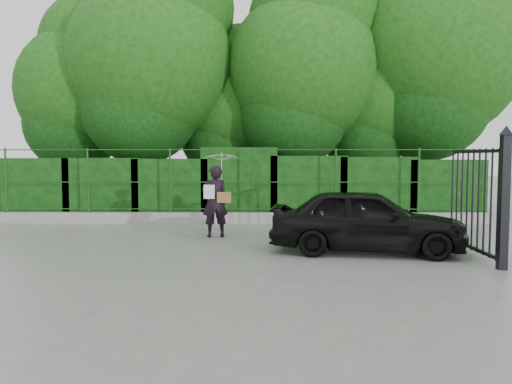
{
  "coord_description": "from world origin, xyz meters",
  "views": [
    {
      "loc": [
        0.65,
        -9.34,
        1.84
      ],
      "look_at": [
        0.53,
        1.3,
        1.1
      ],
      "focal_mm": 35.0,
      "sensor_mm": 36.0,
      "label": 1
    }
  ],
  "objects": [
    {
      "name": "ground",
      "position": [
        0.0,
        0.0,
        0.0
      ],
      "size": [
        80.0,
        80.0,
        0.0
      ],
      "primitive_type": "plane",
      "color": "gray"
    },
    {
      "name": "hedge",
      "position": [
        0.0,
        5.5,
        0.94
      ],
      "size": [
        14.2,
        1.2,
        2.13
      ],
      "color": "black",
      "rests_on": "ground"
    },
    {
      "name": "fence",
      "position": [
        0.22,
        4.5,
        1.2
      ],
      "size": [
        14.13,
        0.06,
        1.8
      ],
      "color": "#184516",
      "rests_on": "kerb"
    },
    {
      "name": "gate",
      "position": [
        4.6,
        -0.72,
        1.19
      ],
      "size": [
        0.22,
        2.33,
        2.36
      ],
      "color": "black",
      "rests_on": "ground"
    },
    {
      "name": "woman",
      "position": [
        -0.33,
        2.14,
        1.28
      ],
      "size": [
        0.95,
        0.92,
        1.96
      ],
      "color": "black",
      "rests_on": "ground"
    },
    {
      "name": "trees",
      "position": [
        1.14,
        7.74,
        4.62
      ],
      "size": [
        17.1,
        6.15,
        8.08
      ],
      "color": "black",
      "rests_on": "ground"
    },
    {
      "name": "car",
      "position": [
        2.68,
        0.27,
        0.63
      ],
      "size": [
        3.87,
        2.03,
        1.26
      ],
      "primitive_type": "imported",
      "rotation": [
        0.0,
        0.0,
        1.42
      ],
      "color": "black",
      "rests_on": "ground"
    },
    {
      "name": "kerb",
      "position": [
        0.0,
        4.5,
        0.15
      ],
      "size": [
        14.0,
        0.25,
        0.3
      ],
      "primitive_type": "cube",
      "color": "#9E9E99",
      "rests_on": "ground"
    }
  ]
}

